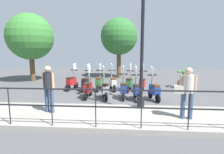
{
  "coord_description": "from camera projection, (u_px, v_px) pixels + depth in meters",
  "views": [
    {
      "loc": [
        -8.71,
        -0.17,
        2.21
      ],
      "look_at": [
        0.2,
        0.5,
        0.9
      ],
      "focal_mm": 28.0,
      "sensor_mm": 36.0,
      "label": 1
    }
  ],
  "objects": [
    {
      "name": "ground_plane",
      "position": [
        121.0,
        95.0,
        8.93
      ],
      "size": [
        28.0,
        28.0,
        0.0
      ],
      "primitive_type": "plane",
      "color": "#4C4C4F"
    },
    {
      "name": "promenade_walkway",
      "position": [
        119.0,
        116.0,
        5.81
      ],
      "size": [
        2.2,
        20.0,
        0.15
      ],
      "color": "gray",
      "rests_on": "ground_plane"
    },
    {
      "name": "fence_railing",
      "position": [
        118.0,
        101.0,
        4.65
      ],
      "size": [
        0.04,
        16.03,
        1.07
      ],
      "color": "black",
      "rests_on": "promenade_walkway"
    },
    {
      "name": "lamp_post_near",
      "position": [
        142.0,
        54.0,
        6.2
      ],
      "size": [
        0.26,
        0.9,
        4.42
      ],
      "color": "black",
      "rests_on": "promenade_walkway"
    },
    {
      "name": "pedestrian_with_bag",
      "position": [
        187.0,
        89.0,
        5.28
      ],
      "size": [
        0.37,
        0.66,
        1.59
      ],
      "rotation": [
        0.0,
        0.0,
        -0.16
      ],
      "color": "#384C70",
      "rests_on": "promenade_walkway"
    },
    {
      "name": "pedestrian_distant",
      "position": [
        49.0,
        85.0,
        5.85
      ],
      "size": [
        0.41,
        0.46,
        1.59
      ],
      "rotation": [
        0.0,
        0.0,
        2.77
      ],
      "color": "#384C70",
      "rests_on": "promenade_walkway"
    },
    {
      "name": "tree_large",
      "position": [
        30.0,
        37.0,
        12.73
      ],
      "size": [
        3.34,
        3.34,
        4.94
      ],
      "color": "brown",
      "rests_on": "ground_plane"
    },
    {
      "name": "tree_distant",
      "position": [
        119.0,
        37.0,
        14.45
      ],
      "size": [
        3.04,
        3.04,
        4.96
      ],
      "color": "brown",
      "rests_on": "ground_plane"
    },
    {
      "name": "potted_palm",
      "position": [
        182.0,
        81.0,
        10.58
      ],
      "size": [
        1.06,
        0.66,
        1.05
      ],
      "color": "#9E5B3D",
      "rests_on": "ground_plane"
    },
    {
      "name": "scooter_near_0",
      "position": [
        154.0,
        90.0,
        7.91
      ],
      "size": [
        1.21,
        0.52,
        1.54
      ],
      "rotation": [
        0.0,
        0.0,
        0.26
      ],
      "color": "black",
      "rests_on": "ground_plane"
    },
    {
      "name": "scooter_near_1",
      "position": [
        137.0,
        90.0,
        7.93
      ],
      "size": [
        1.23,
        0.44,
        1.54
      ],
      "rotation": [
        0.0,
        0.0,
        0.13
      ],
      "color": "black",
      "rests_on": "ground_plane"
    },
    {
      "name": "scooter_near_2",
      "position": [
        123.0,
        88.0,
        8.22
      ],
      "size": [
        1.23,
        0.44,
        1.54
      ],
      "rotation": [
        0.0,
        0.0,
        0.03
      ],
      "color": "black",
      "rests_on": "ground_plane"
    },
    {
      "name": "scooter_near_3",
      "position": [
        105.0,
        89.0,
        8.15
      ],
      "size": [
        1.21,
        0.53,
        1.54
      ],
      "rotation": [
        0.0,
        0.0,
        0.28
      ],
      "color": "black",
      "rests_on": "ground_plane"
    },
    {
      "name": "scooter_near_4",
      "position": [
        88.0,
        88.0,
        8.32
      ],
      "size": [
        1.23,
        0.44,
        1.54
      ],
      "rotation": [
        0.0,
        0.0,
        -0.06
      ],
      "color": "black",
      "rests_on": "ground_plane"
    },
    {
      "name": "scooter_far_0",
      "position": [
        142.0,
        83.0,
        9.55
      ],
      "size": [
        1.22,
        0.5,
        1.54
      ],
      "rotation": [
        0.0,
        0.0,
        -0.22
      ],
      "color": "black",
      "rests_on": "ground_plane"
    },
    {
      "name": "scooter_far_1",
      "position": [
        129.0,
        83.0,
        9.68
      ],
      "size": [
        1.22,
        0.5,
        1.54
      ],
      "rotation": [
        0.0,
        0.0,
        -0.21
      ],
      "color": "black",
      "rests_on": "ground_plane"
    },
    {
      "name": "scooter_far_2",
      "position": [
        113.0,
        82.0,
        9.89
      ],
      "size": [
        1.2,
        0.55,
        1.54
      ],
      "rotation": [
        0.0,
        0.0,
        0.3
      ],
      "color": "black",
      "rests_on": "ground_plane"
    },
    {
      "name": "scooter_far_3",
      "position": [
        99.0,
        82.0,
        9.9
      ],
      "size": [
        1.23,
        0.44,
        1.54
      ],
      "rotation": [
        0.0,
        0.0,
        -0.08
      ],
      "color": "black",
      "rests_on": "ground_plane"
    },
    {
      "name": "scooter_far_4",
      "position": [
        86.0,
        83.0,
        9.78
      ],
      "size": [
        1.22,
        0.49,
        1.54
      ],
      "rotation": [
        0.0,
        0.0,
        -0.21
      ],
      "color": "black",
      "rests_on": "ground_plane"
    },
    {
      "name": "scooter_far_5",
      "position": [
        72.0,
        82.0,
        10.07
      ],
      "size": [
        1.2,
        0.54,
        1.54
      ],
      "rotation": [
        0.0,
        0.0,
        -0.29
      ],
      "color": "black",
      "rests_on": "ground_plane"
    }
  ]
}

